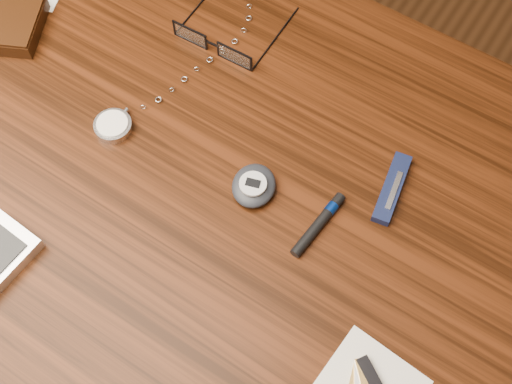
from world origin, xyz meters
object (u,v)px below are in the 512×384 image
Objects in this scene: desk at (226,230)px; eyeglasses at (215,42)px; pocket_watch at (121,119)px; pedometer at (254,186)px; pocket_knife at (392,188)px.

eyeglasses reaches higher than desk.
pedometer is (0.18, 0.01, 0.00)m from pocket_watch.
desk is 0.12m from pedometer.
pocket_watch is 0.18m from pedometer.
pedometer is at bearing -43.43° from eyeglasses.
pedometer is at bearing 3.06° from pocket_watch.
eyeglasses is at bearing 136.57° from pedometer.
pedometer is 0.16m from pocket_knife.
pocket_watch is at bearing -101.67° from eyeglasses.
pedometer is at bearing 43.16° from desk.
pocket_knife is (0.28, -0.06, -0.01)m from eyeglasses.
eyeglasses is at bearing 126.66° from desk.
pocket_knife is at bearing -11.88° from eyeglasses.
pedometer is (0.15, -0.14, -0.00)m from eyeglasses.
pocket_knife is at bearing 34.59° from desk.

